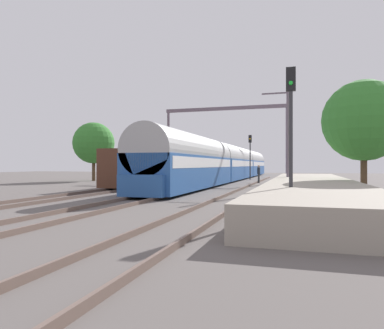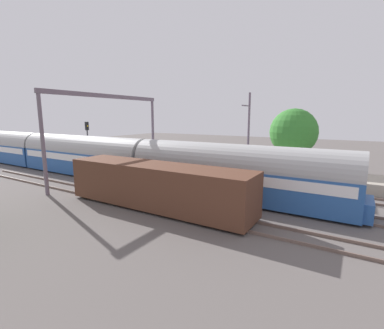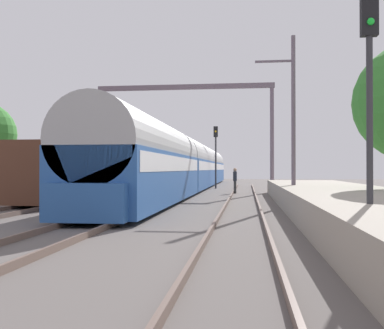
{
  "view_description": "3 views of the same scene",
  "coord_description": "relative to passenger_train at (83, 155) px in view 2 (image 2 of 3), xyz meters",
  "views": [
    {
      "loc": [
        7.5,
        -19.51,
        1.75
      ],
      "look_at": [
        0.0,
        5.26,
        1.77
      ],
      "focal_mm": 33.21,
      "sensor_mm": 36.0,
      "label": 1
    },
    {
      "loc": [
        -17.83,
        -2.65,
        5.89
      ],
      "look_at": [
        1.06,
        8.83,
        1.99
      ],
      "focal_mm": 25.68,
      "sensor_mm": 36.0,
      "label": 2
    },
    {
      "loc": [
        4.53,
        -15.78,
        1.66
      ],
      "look_at": [
        0.0,
        21.79,
        2.03
      ],
      "focal_mm": 42.52,
      "sensor_mm": 36.0,
      "label": 3
    }
  ],
  "objects": [
    {
      "name": "ground",
      "position": [
        0.0,
        -21.09,
        -1.97
      ],
      "size": [
        120.0,
        120.0,
        0.0
      ],
      "primitive_type": "plane",
      "color": "#5F5855"
    },
    {
      "name": "tree_east_background",
      "position": [
        11.08,
        -18.1,
        2.33
      ],
      "size": [
        4.68,
        4.68,
        6.66
      ],
      "color": "#4C3826",
      "rests_on": "ground"
    },
    {
      "name": "track_west",
      "position": [
        0.0,
        -21.09,
        -1.89
      ],
      "size": [
        1.52,
        60.0,
        0.16
      ],
      "color": "brown",
      "rests_on": "ground"
    },
    {
      "name": "track_far_west",
      "position": [
        -4.33,
        -21.09,
        -1.89
      ],
      "size": [
        1.52,
        60.0,
        0.16
      ],
      "color": "brown",
      "rests_on": "ground"
    },
    {
      "name": "catenary_pole_east_mid",
      "position": [
        6.69,
        -14.95,
        2.18
      ],
      "size": [
        1.9,
        0.2,
        8.0
      ],
      "color": "#675766",
      "rests_on": "ground"
    },
    {
      "name": "railway_signal_far",
      "position": [
        1.92,
        1.64,
        1.39
      ],
      "size": [
        0.36,
        0.3,
        5.28
      ],
      "color": "#2D2D33",
      "rests_on": "ground"
    },
    {
      "name": "freight_car",
      "position": [
        -4.33,
        -12.88,
        -0.5
      ],
      "size": [
        2.8,
        13.0,
        2.7
      ],
      "color": "#563323",
      "rests_on": "ground"
    },
    {
      "name": "passenger_train",
      "position": [
        0.0,
        0.0,
        0.0
      ],
      "size": [
        2.93,
        49.2,
        3.82
      ],
      "color": "#28569E",
      "rests_on": "ground"
    },
    {
      "name": "catenary_gantry",
      "position": [
        0.0,
        -3.9,
        3.7
      ],
      "size": [
        13.07,
        0.28,
        7.86
      ],
      "color": "#675766",
      "rests_on": "ground"
    },
    {
      "name": "person_crossing",
      "position": [
        3.74,
        -5.87,
        -0.94
      ],
      "size": [
        0.25,
        0.41,
        1.73
      ],
      "rotation": [
        0.0,
        0.0,
        1.55
      ],
      "color": "#3A3A3A",
      "rests_on": "ground"
    },
    {
      "name": "platform",
      "position": [
        8.15,
        -19.09,
        -1.52
      ],
      "size": [
        4.4,
        28.0,
        0.9
      ],
      "color": "#A39989",
      "rests_on": "ground"
    },
    {
      "name": "track_east",
      "position": [
        4.33,
        -21.09,
        -1.89
      ],
      "size": [
        1.52,
        60.0,
        0.16
      ],
      "color": "brown",
      "rests_on": "ground"
    }
  ]
}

